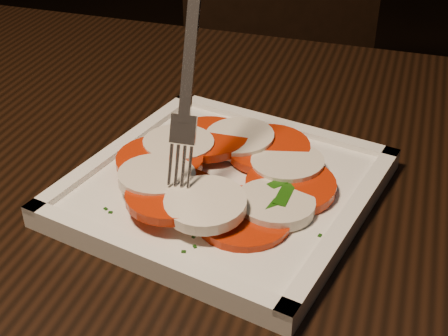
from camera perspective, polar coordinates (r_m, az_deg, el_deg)
table at (r=0.64m, az=-1.05°, el=-9.66°), size 1.27×0.92×0.75m
chair at (r=1.33m, az=5.62°, el=8.55°), size 0.52×0.52×0.93m
plate at (r=0.57m, az=-0.00°, el=-1.90°), size 0.31×0.31×0.01m
caprese_salad at (r=0.56m, az=0.01°, el=-0.34°), size 0.20×0.21×0.03m
fork at (r=0.52m, az=-2.92°, el=9.56°), size 0.04×0.08×0.18m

